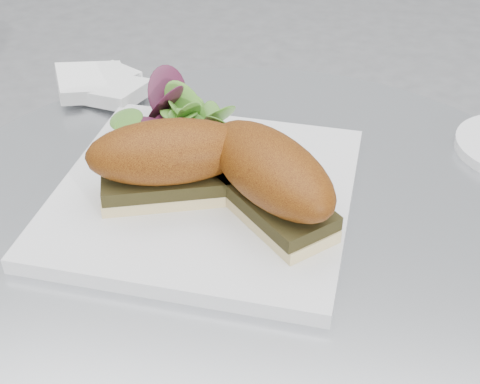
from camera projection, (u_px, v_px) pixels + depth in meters
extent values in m
cylinder|color=silver|center=(250.00, 237.00, 0.65)|extent=(0.70, 0.70, 0.02)
cube|color=silver|center=(205.00, 194.00, 0.67)|extent=(0.31, 0.31, 0.02)
cube|color=beige|center=(171.00, 190.00, 0.65)|extent=(0.14, 0.09, 0.01)
cube|color=black|center=(171.00, 179.00, 0.64)|extent=(0.14, 0.09, 0.01)
ellipsoid|color=#733C0A|center=(169.00, 152.00, 0.63)|extent=(0.17, 0.11, 0.06)
cube|color=beige|center=(269.00, 208.00, 0.63)|extent=(0.14, 0.14, 0.01)
cube|color=black|center=(270.00, 196.00, 0.62)|extent=(0.14, 0.14, 0.01)
ellipsoid|color=#733C0A|center=(270.00, 169.00, 0.60)|extent=(0.16, 0.17, 0.06)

